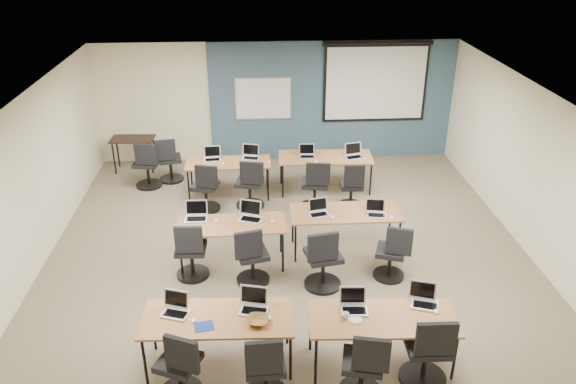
{
  "coord_description": "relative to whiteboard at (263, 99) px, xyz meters",
  "views": [
    {
      "loc": [
        -0.52,
        -7.7,
        5.08
      ],
      "look_at": [
        -0.0,
        0.4,
        1.1
      ],
      "focal_mm": 35.0,
      "sensor_mm": 36.0,
      "label": 1
    }
  ],
  "objects": [
    {
      "name": "floor",
      "position": [
        0.3,
        -4.43,
        -1.45
      ],
      "size": [
        8.0,
        9.0,
        0.02
      ],
      "primitive_type": "cube",
      "color": "#6B6354",
      "rests_on": "ground"
    },
    {
      "name": "ceiling",
      "position": [
        0.3,
        -4.43,
        1.25
      ],
      "size": [
        8.0,
        9.0,
        0.02
      ],
      "primitive_type": "cube",
      "color": "white",
      "rests_on": "ground"
    },
    {
      "name": "wall_back",
      "position": [
        0.3,
        0.07,
        -0.1
      ],
      "size": [
        8.0,
        0.04,
        2.7
      ],
      "primitive_type": "cube",
      "color": "beige",
      "rests_on": "ground"
    },
    {
      "name": "wall_left",
      "position": [
        -3.7,
        -4.43,
        -0.1
      ],
      "size": [
        0.04,
        9.0,
        2.7
      ],
      "primitive_type": "cube",
      "color": "beige",
      "rests_on": "ground"
    },
    {
      "name": "wall_right",
      "position": [
        4.3,
        -4.43,
        -0.1
      ],
      "size": [
        0.04,
        9.0,
        2.7
      ],
      "primitive_type": "cube",
      "color": "beige",
      "rests_on": "ground"
    },
    {
      "name": "blue_accent_panel",
      "position": [
        1.55,
        0.04,
        -0.1
      ],
      "size": [
        5.5,
        0.04,
        2.7
      ],
      "primitive_type": "cube",
      "color": "#3D5977",
      "rests_on": "wall_back"
    },
    {
      "name": "whiteboard",
      "position": [
        0.0,
        0.0,
        0.0
      ],
      "size": [
        1.28,
        0.03,
        0.98
      ],
      "color": "#AFB5BB",
      "rests_on": "wall_back"
    },
    {
      "name": "projector_screen",
      "position": [
        2.5,
        -0.02,
        0.44
      ],
      "size": [
        2.4,
        0.1,
        1.82
      ],
      "color": "black",
      "rests_on": "wall_back"
    },
    {
      "name": "training_table_front_left",
      "position": [
        -0.72,
        -6.66,
        -0.76
      ],
      "size": [
        1.84,
        0.77,
        0.73
      ],
      "rotation": [
        0.0,
        0.0,
        -0.04
      ],
      "color": "#A3753B",
      "rests_on": "floor"
    },
    {
      "name": "training_table_front_right",
      "position": [
        1.27,
        -6.79,
        -0.77
      ],
      "size": [
        1.8,
        0.75,
        0.73
      ],
      "rotation": [
        0.0,
        0.0,
        -0.05
      ],
      "color": "#AA8249",
      "rests_on": "floor"
    },
    {
      "name": "training_table_mid_left",
      "position": [
        -0.62,
        -4.36,
        -0.77
      ],
      "size": [
        1.71,
        0.71,
        0.73
      ],
      "rotation": [
        0.0,
        0.0,
        0.03
      ],
      "color": "brown",
      "rests_on": "floor"
    },
    {
      "name": "training_table_mid_right",
      "position": [
        1.24,
        -4.07,
        -0.76
      ],
      "size": [
        1.81,
        0.76,
        0.73
      ],
      "rotation": [
        0.0,
        0.0,
        0.0
      ],
      "color": "brown",
      "rests_on": "floor"
    },
    {
      "name": "training_table_back_left",
      "position": [
        -0.75,
        -1.86,
        -0.77
      ],
      "size": [
        1.67,
        0.7,
        0.73
      ],
      "rotation": [
        0.0,
        0.0,
        0.0
      ],
      "color": "#A76F3B",
      "rests_on": "floor"
    },
    {
      "name": "training_table_back_right",
      "position": [
        1.2,
        -1.7,
        -0.76
      ],
      "size": [
        1.89,
        0.79,
        0.73
      ],
      "rotation": [
        0.0,
        0.0,
        -0.04
      ],
      "color": "brown",
      "rests_on": "floor"
    },
    {
      "name": "laptop_0",
      "position": [
        -1.24,
        -6.52,
        -0.66
      ],
      "size": [
        0.33,
        0.28,
        0.25
      ],
      "rotation": [
        0.0,
        0.0,
        -0.33
      ],
      "color": "silver",
      "rests_on": "training_table_front_left"
    },
    {
      "name": "mouse_0",
      "position": [
        -1.01,
        -6.71,
        -0.71
      ],
      "size": [
        0.06,
        0.09,
        0.03
      ],
      "primitive_type": "ellipsoid",
      "rotation": [
        0.0,
        0.0,
        0.01
      ],
      "color": "white",
      "rests_on": "training_table_front_left"
    },
    {
      "name": "task_chair_0",
      "position": [
        -1.14,
        -7.18,
        -1.05
      ],
      "size": [
        0.53,
        0.5,
        0.98
      ],
      "rotation": [
        0.0,
        0.0,
        -0.41
      ],
      "color": "black",
      "rests_on": "floor"
    },
    {
      "name": "laptop_1",
      "position": [
        -0.28,
        -6.52,
        -0.66
      ],
      "size": [
        0.35,
        0.3,
        0.26
      ],
      "rotation": [
        0.0,
        0.0,
        -0.24
      ],
      "color": "#BABAC3",
      "rests_on": "training_table_front_left"
    },
    {
      "name": "mouse_1",
      "position": [
        -0.11,
        -6.72,
        -0.71
      ],
      "size": [
        0.07,
        0.1,
        0.03
      ],
      "primitive_type": "ellipsoid",
      "rotation": [
        0.0,
        0.0,
        0.11
      ],
      "color": "white",
      "rests_on": "training_table_front_left"
    },
    {
      "name": "task_chair_1",
      "position": [
        -0.17,
        -7.29,
        -1.04
      ],
      "size": [
        0.52,
        0.52,
        1.0
      ],
      "rotation": [
        0.0,
        0.0,
        0.05
      ],
      "color": "black",
      "rests_on": "floor"
    },
    {
      "name": "laptop_2",
      "position": [
        0.94,
        -6.59,
        -0.66
      ],
      "size": [
        0.33,
        0.28,
        0.25
      ],
      "rotation": [
        0.0,
        0.0,
        -0.05
      ],
      "color": "silver",
      "rests_on": "training_table_front_right"
    },
    {
      "name": "mouse_2",
      "position": [
        1.09,
        -6.68,
        -0.71
      ],
      "size": [
        0.07,
        0.1,
        0.03
      ],
      "primitive_type": "ellipsoid",
      "rotation": [
        0.0,
        0.0,
        -0.21
      ],
      "color": "white",
      "rests_on": "training_table_front_right"
    },
    {
      "name": "task_chair_2",
      "position": [
        0.96,
        -7.32,
        -1.04
      ],
      "size": [
        0.52,
        0.52,
        1.0
      ],
      "rotation": [
        0.0,
        0.0,
        -0.21
      ],
      "color": "black",
      "rests_on": "floor"
    },
    {
      "name": "laptop_3",
      "position": [
        1.84,
        -6.54,
        -0.66
      ],
      "size": [
        0.34,
        0.29,
        0.26
      ],
      "rotation": [
        0.0,
        0.0,
        -0.33
      ],
      "color": "#B2B3BA",
      "rests_on": "training_table_front_right"
    },
    {
      "name": "mouse_3",
      "position": [
        1.94,
        -6.73,
        -0.71
      ],
      "size": [
        0.09,
        0.11,
        0.04
      ],
      "primitive_type": "ellipsoid",
      "rotation": [
        0.0,
        0.0,
        0.3
      ],
      "color": "white",
      "rests_on": "training_table_front_right"
    },
    {
      "name": "task_chair_3",
      "position": [
        1.75,
        -7.15,
        -1.01
      ],
      "size": [
        0.58,
        0.58,
        1.05
      ],
      "rotation": [
        0.0,
        0.0,
        -0.03
      ],
      "color": "black",
      "rests_on": "floor"
    },
    {
      "name": "laptop_4",
      "position": [
        -1.19,
        -4.13,
        -0.65
      ],
      "size": [
        0.36,
        0.3,
        0.27
      ],
      "rotation": [
        0.0,
        0.0,
        -0.02
      ],
      "color": "#B2B2BE",
      "rests_on": "training_table_mid_left"
    },
    {
      "name": "mouse_4",
      "position": [
        -0.87,
        -4.27,
        -0.71
      ],
      "size": [
        0.08,
        0.11,
        0.04
      ],
      "primitive_type": "ellipsoid",
      "rotation": [
        0.0,
        0.0,
        0.09
      ],
      "color": "white",
      "rests_on": "training_table_mid_left"
    },
    {
      "name": "task_chair_4",
      "position": [
        -1.24,
        -4.73,
        -1.04
      ],
      "size": [
        0.52,
        0.52,
        1.0
      ],
      "rotation": [
        0.0,
        0.0,
        -0.04
      ],
      "color": "black",
      "rests_on": "floor"
    },
    {
      "name": "laptop_5",
      "position": [
        -0.32,
        -4.19,
        -0.65
      ],
      "size": [
        0.36,
        0.31,
        0.27
      ],
      "rotation": [
        0.0,
        0.0,
        -0.34
      ],
      "color": "silver",
      "rests_on": "training_table_mid_left"
    },
    {
      "name": "mouse_5",
      "position": [
        0.02,
        -4.34,
        -0.71
      ],
      "size": [
        0.08,
        0.1,
        0.03
      ],
      "primitive_type": "ellipsoid",
      "rotation": [
        0.0,
        0.0,
        -0.28
      ],
      "color": "white",
      "rests_on": "training_table_mid_left"
    },
    {
      "name": "task_chair_5",
      "position": [
        -0.31,
        -4.93,
        -1.04
      ],
      "size": [
        0.51,
        0.51,
        0.99
      ],
      "rotation": [
        0.0,
        0.0,
        0.24
      ],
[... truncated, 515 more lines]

